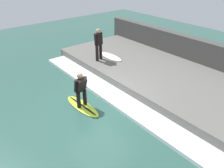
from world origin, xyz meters
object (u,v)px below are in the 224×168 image
surfboard_riding (82,106)px  surfer_waiting_near (99,43)px  surfer_riding (81,88)px  surfboard_waiting_near (111,56)px

surfboard_riding → surfer_waiting_near: 3.87m
surfer_riding → surfboard_waiting_near: 4.13m
surfboard_riding → surfer_waiting_near: (2.67, 2.45, 1.38)m
surfer_waiting_near → surfboard_waiting_near: bearing=-7.7°
surfer_riding → surfer_waiting_near: 3.66m
surfboard_riding → surfboard_waiting_near: size_ratio=1.16×
surfer_waiting_near → surfboard_waiting_near: (0.71, -0.10, -0.90)m
surfer_waiting_near → surfboard_waiting_near: size_ratio=0.99×
surfboard_riding → surfer_riding: 0.83m
surfer_waiting_near → surfboard_waiting_near: surfer_waiting_near is taller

